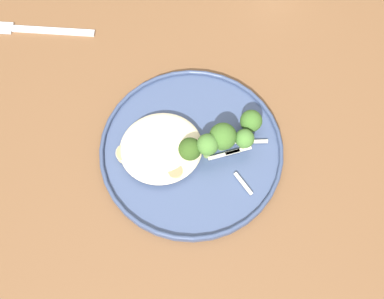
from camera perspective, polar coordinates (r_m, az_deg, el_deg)
name	(u,v)px	position (r m, az deg, el deg)	size (l,w,h in m)	color
ground	(201,241)	(1.42, 1.20, -11.68)	(6.00, 6.00, 0.00)	#665B51
wooden_dining_table	(208,166)	(0.79, 2.13, -2.11)	(1.40, 1.00, 0.74)	brown
dinner_plate	(192,152)	(0.70, 0.00, -0.37)	(0.29, 0.29, 0.02)	#38476B
noodle_bed	(161,148)	(0.69, -3.99, 0.20)	(0.13, 0.12, 0.03)	beige
seared_scallop_on_noodles	(142,165)	(0.68, -6.44, -2.04)	(0.03, 0.03, 0.02)	#E5C689
seared_scallop_center_golden	(152,145)	(0.69, -5.18, 0.61)	(0.03, 0.03, 0.02)	beige
seared_scallop_tiny_bay	(126,154)	(0.69, -8.49, -0.52)	(0.03, 0.03, 0.01)	#E5C689
seared_scallop_front_small	(175,172)	(0.67, -2.17, -2.93)	(0.02, 0.02, 0.02)	#DBB77A
seared_scallop_left_edge	(174,153)	(0.68, -2.35, -0.49)	(0.03, 0.03, 0.01)	#DBB77A
broccoli_floret_near_rim	(190,149)	(0.67, -0.26, 0.01)	(0.04, 0.04, 0.05)	#89A356
broccoli_floret_beside_noodles	(251,121)	(0.69, 7.61, 3.63)	(0.03, 0.03, 0.05)	#7A994C
broccoli_floret_right_tilted	(244,139)	(0.68, 6.78, 1.35)	(0.03, 0.03, 0.05)	#7A994C
broccoli_floret_front_edge	(208,145)	(0.66, 2.03, 0.55)	(0.03, 0.03, 0.06)	#7A994C
broccoli_floret_split_head	(223,137)	(0.67, 3.99, 1.63)	(0.04, 0.04, 0.06)	#89A356
onion_sliver_long_sliver	(243,184)	(0.68, 6.62, -4.38)	(0.04, 0.01, 0.00)	silver
onion_sliver_pale_crescent	(224,155)	(0.69, 4.15, -0.66)	(0.05, 0.01, 0.00)	silver
onion_sliver_short_strip	(238,151)	(0.70, 6.00, -0.15)	(0.04, 0.01, 0.00)	silver
onion_sliver_curled_piece	(250,142)	(0.70, 7.42, 1.00)	(0.06, 0.01, 0.00)	silver
dinner_fork	(39,30)	(0.87, -19.09, 14.34)	(0.18, 0.07, 0.00)	silver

